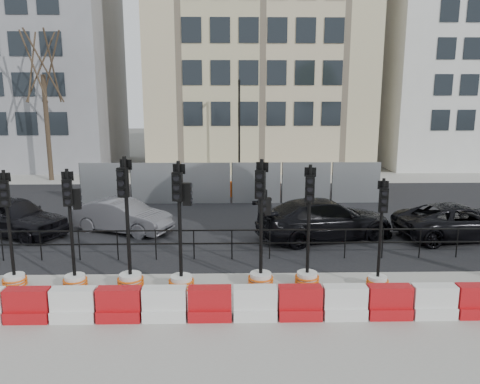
{
  "coord_description": "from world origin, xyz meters",
  "views": [
    {
      "loc": [
        -0.04,
        -12.92,
        5.17
      ],
      "look_at": [
        0.3,
        3.0,
        1.83
      ],
      "focal_mm": 35.0,
      "sensor_mm": 36.0,
      "label": 1
    }
  ],
  "objects_px": {
    "car_c": "(325,219)",
    "traffic_signal_a": "(13,265)",
    "traffic_signal_h": "(378,267)",
    "traffic_signal_d": "(181,261)",
    "car_a": "(13,216)"
  },
  "relations": [
    {
      "from": "car_c",
      "to": "traffic_signal_a",
      "type": "bearing_deg",
      "value": 98.6
    },
    {
      "from": "traffic_signal_a",
      "to": "car_c",
      "type": "distance_m",
      "value": 10.22
    },
    {
      "from": "traffic_signal_d",
      "to": "car_a",
      "type": "height_order",
      "value": "traffic_signal_d"
    },
    {
      "from": "car_c",
      "to": "traffic_signal_h",
      "type": "bearing_deg",
      "value": 170.32
    },
    {
      "from": "traffic_signal_a",
      "to": "traffic_signal_d",
      "type": "bearing_deg",
      "value": -17.07
    },
    {
      "from": "traffic_signal_d",
      "to": "traffic_signal_h",
      "type": "bearing_deg",
      "value": 9.38
    },
    {
      "from": "traffic_signal_a",
      "to": "car_a",
      "type": "xyz_separation_m",
      "value": [
        -2.23,
        4.95,
        0.06
      ]
    },
    {
      "from": "traffic_signal_d",
      "to": "car_c",
      "type": "height_order",
      "value": "traffic_signal_d"
    },
    {
      "from": "traffic_signal_h",
      "to": "traffic_signal_d",
      "type": "bearing_deg",
      "value": -172.61
    },
    {
      "from": "traffic_signal_a",
      "to": "car_c",
      "type": "xyz_separation_m",
      "value": [
        9.27,
        4.31,
        0.06
      ]
    },
    {
      "from": "car_c",
      "to": "car_a",
      "type": "bearing_deg",
      "value": 70.49
    },
    {
      "from": "traffic_signal_a",
      "to": "traffic_signal_h",
      "type": "relative_size",
      "value": 1.07
    },
    {
      "from": "traffic_signal_d",
      "to": "traffic_signal_h",
      "type": "xyz_separation_m",
      "value": [
        5.27,
        0.01,
        -0.21
      ]
    },
    {
      "from": "traffic_signal_a",
      "to": "car_a",
      "type": "height_order",
      "value": "traffic_signal_a"
    },
    {
      "from": "car_a",
      "to": "traffic_signal_d",
      "type": "bearing_deg",
      "value": -103.95
    }
  ]
}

